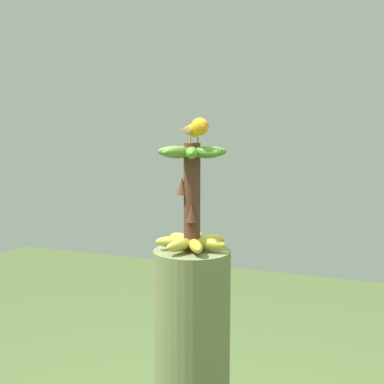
{
  "coord_description": "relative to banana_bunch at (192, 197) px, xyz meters",
  "views": [
    {
      "loc": [
        0.63,
        -1.59,
        1.62
      ],
      "look_at": [
        0.0,
        0.0,
        1.4
      ],
      "focal_mm": 48.98,
      "sensor_mm": 36.0,
      "label": 1
    }
  ],
  "objects": [
    {
      "name": "banana_bunch",
      "position": [
        0.0,
        0.0,
        0.0
      ],
      "size": [
        0.25,
        0.25,
        0.36
      ],
      "color": "#4C2D1E",
      "rests_on": "banana_tree"
    },
    {
      "name": "perched_bird",
      "position": [
        0.02,
        -0.02,
        0.23
      ],
      "size": [
        0.15,
        0.15,
        0.08
      ],
      "color": "#C68933",
      "rests_on": "banana_bunch"
    }
  ]
}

